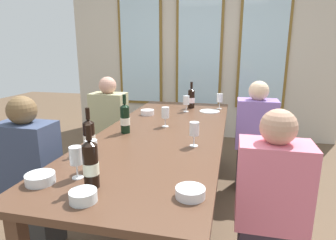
% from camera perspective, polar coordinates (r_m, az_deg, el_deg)
% --- Properties ---
extents(ground_plane, '(12.00, 12.00, 0.00)m').
position_cam_1_polar(ground_plane, '(2.67, -0.96, -17.70)').
color(ground_plane, brown).
extents(back_wall_with_windows, '(4.19, 0.10, 2.90)m').
position_cam_1_polar(back_wall_with_windows, '(4.59, 6.30, 14.60)').
color(back_wall_with_windows, beige).
rests_on(back_wall_with_windows, ground).
extents(dining_table, '(0.99, 2.63, 0.74)m').
position_cam_1_polar(dining_table, '(2.38, -1.03, -3.73)').
color(dining_table, brown).
rests_on(dining_table, ground).
extents(white_plate_0, '(0.22, 0.22, 0.01)m').
position_cam_1_polar(white_plate_0, '(3.12, 8.32, 1.74)').
color(white_plate_0, white).
rests_on(white_plate_0, dining_table).
extents(wine_bottle_0, '(0.08, 0.08, 0.30)m').
position_cam_1_polar(wine_bottle_0, '(1.93, -15.49, -3.09)').
color(wine_bottle_0, black).
rests_on(wine_bottle_0, dining_table).
extents(wine_bottle_1, '(0.08, 0.08, 0.31)m').
position_cam_1_polar(wine_bottle_1, '(2.32, -8.60, 0.33)').
color(wine_bottle_1, black).
rests_on(wine_bottle_1, dining_table).
extents(wine_bottle_2, '(0.08, 0.08, 0.30)m').
position_cam_1_polar(wine_bottle_2, '(3.28, 4.68, 4.36)').
color(wine_bottle_2, black).
rests_on(wine_bottle_2, dining_table).
extents(wine_bottle_3, '(0.08, 0.08, 0.32)m').
position_cam_1_polar(wine_bottle_3, '(1.45, -15.20, -8.45)').
color(wine_bottle_3, black).
rests_on(wine_bottle_3, dining_table).
extents(tasting_bowl_0, '(0.14, 0.14, 0.05)m').
position_cam_1_polar(tasting_bowl_0, '(2.95, -4.15, 1.54)').
color(tasting_bowl_0, white).
rests_on(tasting_bowl_0, dining_table).
extents(tasting_bowl_1, '(0.14, 0.14, 0.05)m').
position_cam_1_polar(tasting_bowl_1, '(1.36, 4.48, -14.25)').
color(tasting_bowl_1, white).
rests_on(tasting_bowl_1, dining_table).
extents(tasting_bowl_2, '(0.15, 0.15, 0.05)m').
position_cam_1_polar(tasting_bowl_2, '(1.62, -24.18, -10.62)').
color(tasting_bowl_2, white).
rests_on(tasting_bowl_2, dining_table).
extents(tasting_bowl_3, '(0.12, 0.12, 0.05)m').
position_cam_1_polar(tasting_bowl_3, '(1.37, -16.59, -14.39)').
color(tasting_bowl_3, white).
rests_on(tasting_bowl_3, dining_table).
extents(wine_glass_0, '(0.07, 0.07, 0.17)m').
position_cam_1_polar(wine_glass_0, '(1.57, -17.92, -6.93)').
color(wine_glass_0, white).
rests_on(wine_glass_0, dining_table).
extents(wine_glass_1, '(0.07, 0.07, 0.17)m').
position_cam_1_polar(wine_glass_1, '(3.27, 10.30, 4.30)').
color(wine_glass_1, white).
rests_on(wine_glass_1, dining_table).
extents(wine_glass_2, '(0.07, 0.07, 0.17)m').
position_cam_1_polar(wine_glass_2, '(2.48, -0.55, 1.29)').
color(wine_glass_2, white).
rests_on(wine_glass_2, dining_table).
extents(wine_glass_3, '(0.07, 0.07, 0.17)m').
position_cam_1_polar(wine_glass_3, '(3.08, 3.67, 3.80)').
color(wine_glass_3, white).
rests_on(wine_glass_3, dining_table).
extents(wine_glass_4, '(0.07, 0.07, 0.17)m').
position_cam_1_polar(wine_glass_4, '(1.65, -15.05, -5.65)').
color(wine_glass_4, white).
rests_on(wine_glass_4, dining_table).
extents(wine_glass_5, '(0.07, 0.07, 0.17)m').
position_cam_1_polar(wine_glass_5, '(1.99, 5.26, -2.01)').
color(wine_glass_5, white).
rests_on(wine_glass_5, dining_table).
extents(seated_person_0, '(0.38, 0.24, 1.11)m').
position_cam_1_polar(seated_person_0, '(2.23, -25.77, -10.60)').
color(seated_person_0, '#373533').
rests_on(seated_person_0, ground).
extents(seated_person_1, '(0.38, 0.24, 1.11)m').
position_cam_1_polar(seated_person_1, '(1.76, 19.76, -16.90)').
color(seated_person_1, '#372A35').
rests_on(seated_person_1, ground).
extents(seated_person_2, '(0.38, 0.24, 1.11)m').
position_cam_1_polar(seated_person_2, '(3.29, -11.56, -1.69)').
color(seated_person_2, '#22362B').
rests_on(seated_person_2, ground).
extents(seated_person_3, '(0.38, 0.24, 1.11)m').
position_cam_1_polar(seated_person_3, '(2.96, 17.00, -3.81)').
color(seated_person_3, '#302D31').
rests_on(seated_person_3, ground).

